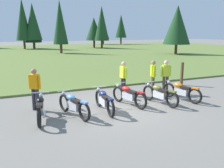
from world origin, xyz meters
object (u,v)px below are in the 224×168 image
object	(u,v)px
motorcycle_red	(129,95)
motorcycle_olive	(160,94)
rider_near_row_end	(123,76)
rider_with_back_turned	(166,75)
rider_checking_bike	(153,75)
motorcycle_black	(40,108)
rider_in_hivis_vest	(35,87)
motorcycle_navy	(104,101)
motorcycle_sky_blue	(73,105)
trail_marker_post	(182,74)
motorcycle_orange	(181,91)

from	to	relation	value
motorcycle_red	motorcycle_olive	world-z (taller)	same
rider_near_row_end	rider_with_back_turned	distance (m)	2.18
rider_checking_bike	rider_near_row_end	bearing A→B (deg)	170.56
motorcycle_black	rider_in_hivis_vest	distance (m)	1.33
motorcycle_navy	rider_near_row_end	distance (m)	2.61
rider_near_row_end	rider_with_back_turned	size ratio (longest dim) A/B	1.00
motorcycle_olive	motorcycle_navy	bearing A→B (deg)	179.59
rider_checking_bike	rider_in_hivis_vest	world-z (taller)	same
rider_checking_bike	rider_with_back_turned	size ratio (longest dim) A/B	1.00
motorcycle_sky_blue	rider_with_back_turned	distance (m)	5.34
rider_with_back_turned	trail_marker_post	bearing A→B (deg)	30.45
rider_in_hivis_vest	rider_near_row_end	bearing A→B (deg)	8.57
motorcycle_black	rider_checking_bike	world-z (taller)	rider_checking_bike
motorcycle_olive	trail_marker_post	bearing A→B (deg)	38.00
rider_checking_bike	rider_in_hivis_vest	bearing A→B (deg)	-176.20
rider_near_row_end	motorcycle_red	bearing A→B (deg)	-108.37
motorcycle_sky_blue	motorcycle_navy	distance (m)	1.24
motorcycle_sky_blue	motorcycle_orange	xyz separation A→B (m)	(5.01, 0.10, 0.00)
trail_marker_post	rider_in_hivis_vest	bearing A→B (deg)	-170.88
motorcycle_red	rider_near_row_end	distance (m)	1.69
motorcycle_black	rider_checking_bike	distance (m)	5.93
motorcycle_sky_blue	rider_checking_bike	distance (m)	4.83
motorcycle_navy	motorcycle_orange	world-z (taller)	same
motorcycle_navy	rider_near_row_end	size ratio (longest dim) A/B	1.26
motorcycle_orange	trail_marker_post	bearing A→B (deg)	50.08
motorcycle_red	motorcycle_orange	size ratio (longest dim) A/B	1.00
motorcycle_orange	rider_in_hivis_vest	xyz separation A→B (m)	(-6.19, 1.19, 0.51)
rider_checking_bike	rider_in_hivis_vest	xyz separation A→B (m)	(-5.70, -0.38, 0.00)
motorcycle_navy	motorcycle_orange	xyz separation A→B (m)	(3.77, 0.05, 0.00)
motorcycle_navy	motorcycle_olive	xyz separation A→B (m)	(2.56, -0.02, 0.00)
motorcycle_orange	motorcycle_navy	bearing A→B (deg)	-179.23
motorcycle_black	motorcycle_orange	size ratio (longest dim) A/B	1.01
motorcycle_sky_blue	motorcycle_navy	world-z (taller)	same
motorcycle_red	rider_with_back_turned	world-z (taller)	rider_with_back_turned
rider_in_hivis_vest	rider_with_back_turned	bearing A→B (deg)	1.46
motorcycle_sky_blue	trail_marker_post	distance (m)	7.58
motorcycle_red	rider_checking_bike	distance (m)	2.44
motorcycle_orange	trail_marker_post	xyz separation A→B (m)	(2.11, 2.52, 0.23)
motorcycle_black	trail_marker_post	distance (m)	8.68
motorcycle_navy	rider_checking_bike	size ratio (longest dim) A/B	1.26
motorcycle_black	motorcycle_olive	bearing A→B (deg)	-0.31
motorcycle_orange	motorcycle_sky_blue	bearing A→B (deg)	-178.91
motorcycle_olive	rider_in_hivis_vest	xyz separation A→B (m)	(-4.99, 1.25, 0.51)
rider_checking_bike	motorcycle_black	bearing A→B (deg)	-164.23
motorcycle_black	motorcycle_sky_blue	world-z (taller)	same
trail_marker_post	motorcycle_sky_blue	bearing A→B (deg)	-159.83
motorcycle_black	motorcycle_sky_blue	xyz separation A→B (m)	(1.17, -0.05, 0.00)
motorcycle_olive	rider_in_hivis_vest	world-z (taller)	rider_in_hivis_vest
rider_near_row_end	motorcycle_orange	bearing A→B (deg)	-42.08
motorcycle_black	motorcycle_sky_blue	size ratio (longest dim) A/B	1.02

